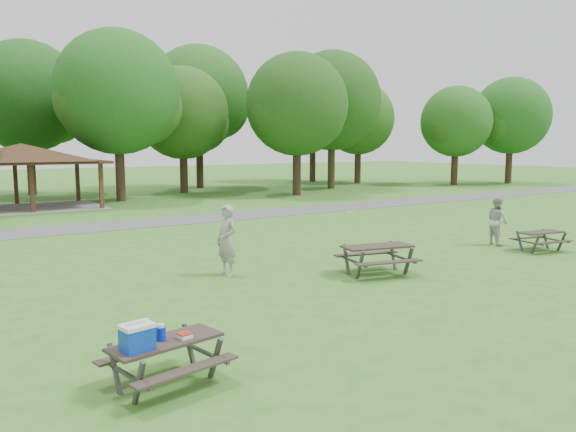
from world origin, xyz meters
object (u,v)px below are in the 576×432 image
at_px(frisbee_thrower, 227,241).
at_px(picnic_table_near, 157,346).
at_px(frisbee_catcher, 497,221).
at_px(picnic_table_middle, 377,252).

bearing_deg(frisbee_thrower, picnic_table_near, -45.96).
distance_m(frisbee_thrower, frisbee_catcher, 10.66).
xyz_separation_m(picnic_table_middle, frisbee_catcher, (6.96, 1.04, 0.26)).
height_order(picnic_table_near, frisbee_catcher, frisbee_catcher).
bearing_deg(picnic_table_middle, picnic_table_near, -154.94).
relative_size(picnic_table_near, picnic_table_middle, 0.83).
distance_m(picnic_table_near, frisbee_thrower, 7.47).
xyz_separation_m(picnic_table_near, picnic_table_middle, (8.02, 3.75, -0.05)).
relative_size(picnic_table_near, frisbee_thrower, 0.96).
relative_size(picnic_table_middle, frisbee_catcher, 1.29).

